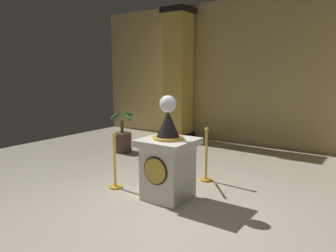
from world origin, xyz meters
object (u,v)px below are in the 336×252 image
at_px(pedestal_clock, 168,161).
at_px(stanchion_far, 115,169).
at_px(stanchion_near, 206,162).
at_px(potted_palm_left, 122,139).

relative_size(pedestal_clock, stanchion_far, 1.67).
bearing_deg(stanchion_near, pedestal_clock, -93.93).
xyz_separation_m(pedestal_clock, stanchion_far, (-1.07, -0.12, -0.29)).
relative_size(pedestal_clock, stanchion_near, 1.65).
distance_m(stanchion_near, potted_palm_left, 3.00).
distance_m(stanchion_far, potted_palm_left, 2.71).
bearing_deg(stanchion_far, pedestal_clock, 6.44).
height_order(pedestal_clock, stanchion_near, pedestal_clock).
distance_m(pedestal_clock, stanchion_near, 1.21).
distance_m(pedestal_clock, potted_palm_left, 3.44).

